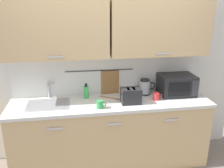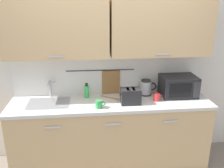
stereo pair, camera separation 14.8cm
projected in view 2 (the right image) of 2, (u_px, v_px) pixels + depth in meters
name	position (u px, v px, depth m)	size (l,w,h in m)	color
counter_unit	(110.00, 132.00, 3.23)	(2.53, 0.64, 0.90)	tan
back_wall_assembly	(109.00, 49.00, 3.10)	(3.70, 0.41, 2.50)	silver
sink_faucet	(50.00, 87.00, 3.17)	(0.09, 0.17, 0.22)	#B2B5BA
microwave	(178.00, 86.00, 3.23)	(0.46, 0.35, 0.27)	black
electric_kettle	(146.00, 88.00, 3.27)	(0.23, 0.16, 0.21)	black
dish_soap_bottle	(87.00, 91.00, 3.18)	(0.06, 0.06, 0.20)	green
mug_near_sink	(99.00, 104.00, 2.88)	(0.12, 0.08, 0.09)	green
toaster	(131.00, 96.00, 2.99)	(0.26, 0.17, 0.19)	#232326
mug_by_kettle	(157.00, 97.00, 3.09)	(0.12, 0.08, 0.09)	red
wooden_spoon	(112.00, 98.00, 3.17)	(0.25, 0.18, 0.01)	#9E7042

